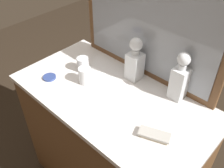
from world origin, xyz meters
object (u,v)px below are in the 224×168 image
object	(u,v)px
crystal_decanter_far_left	(135,63)
porcelain_dish	(49,77)
crystal_tumbler_front	(85,76)
silver_brush_right	(154,135)
crystal_decanter_center	(179,81)
crystal_tumbler_rear	(83,65)

from	to	relation	value
crystal_decanter_far_left	porcelain_dish	bearing A→B (deg)	-136.16
crystal_decanter_far_left	crystal_tumbler_front	world-z (taller)	crystal_decanter_far_left
crystal_tumbler_front	silver_brush_right	xyz separation A→B (m)	(0.53, -0.05, -0.03)
crystal_decanter_center	crystal_tumbler_rear	bearing A→B (deg)	-161.64
silver_brush_right	porcelain_dish	xyz separation A→B (m)	(-0.72, -0.07, -0.01)
crystal_decanter_center	crystal_tumbler_front	xyz separation A→B (m)	(-0.46, -0.25, -0.07)
crystal_decanter_far_left	crystal_tumbler_rear	xyz separation A→B (m)	(-0.28, -0.16, -0.07)
crystal_decanter_far_left	silver_brush_right	distance (m)	0.46
silver_brush_right	porcelain_dish	world-z (taller)	silver_brush_right
crystal_decanter_far_left	crystal_tumbler_rear	world-z (taller)	crystal_decanter_far_left
crystal_tumbler_front	crystal_decanter_center	bearing A→B (deg)	29.09
crystal_tumbler_front	porcelain_dish	bearing A→B (deg)	-146.45
crystal_decanter_center	crystal_tumbler_front	distance (m)	0.53
crystal_tumbler_front	porcelain_dish	world-z (taller)	crystal_tumbler_front
crystal_decanter_center	crystal_tumbler_rear	size ratio (longest dim) A/B	3.19
crystal_decanter_far_left	silver_brush_right	world-z (taller)	crystal_decanter_far_left
crystal_tumbler_front	silver_brush_right	world-z (taller)	crystal_tumbler_front
silver_brush_right	porcelain_dish	size ratio (longest dim) A/B	2.02
crystal_tumbler_front	crystal_decanter_far_left	bearing A→B (deg)	51.72
crystal_tumbler_front	crystal_tumbler_rear	xyz separation A→B (m)	(-0.10, 0.07, -0.00)
crystal_tumbler_rear	porcelain_dish	size ratio (longest dim) A/B	1.14
crystal_tumbler_rear	crystal_tumbler_front	bearing A→B (deg)	-35.56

